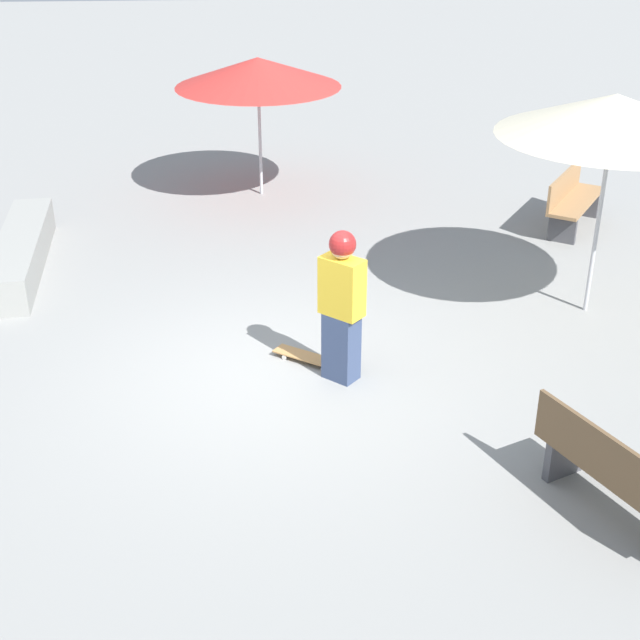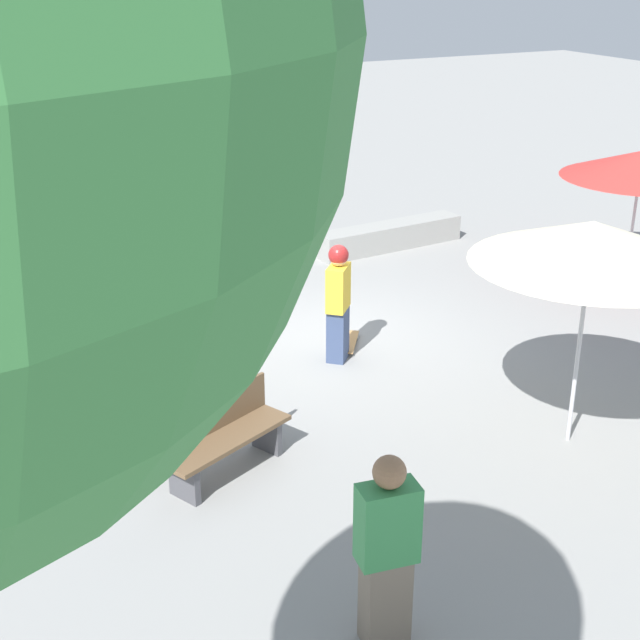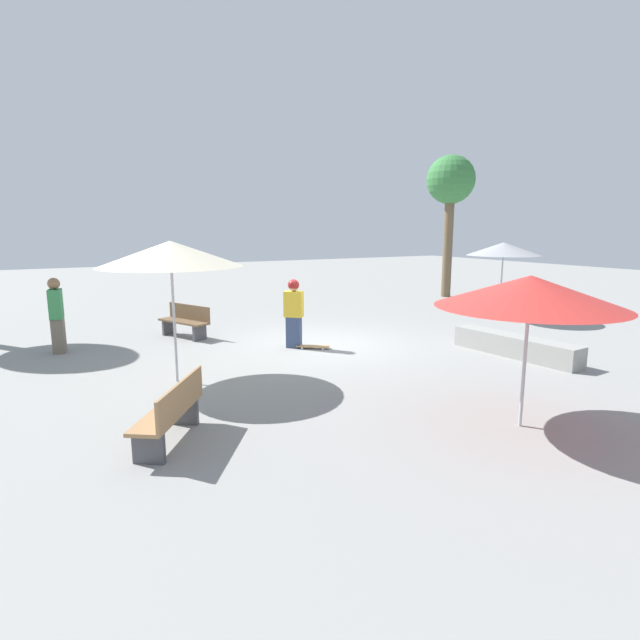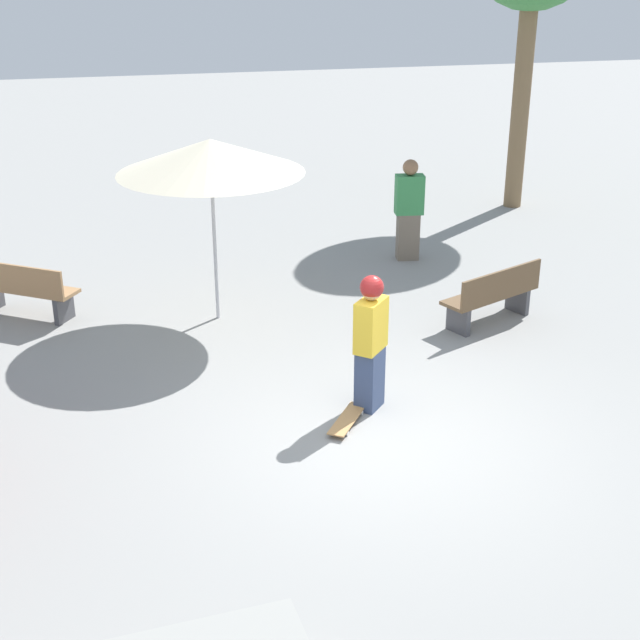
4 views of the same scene
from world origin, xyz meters
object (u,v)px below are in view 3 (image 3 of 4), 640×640
Objects in this scene: skater_main at (294,311)px; shade_umbrella_grey at (504,249)px; shade_umbrella_red at (530,291)px; bystander_watching at (57,316)px; skateboard at (313,346)px; bench_far at (185,321)px; bench_near at (172,412)px; concrete_ledge at (515,346)px; shade_umbrella_cream at (171,254)px; palm_tree_right at (451,185)px.

skater_main is 0.69× the size of shade_umbrella_grey.
shade_umbrella_red is 1.50× the size of bystander_watching.
bystander_watching reaches higher than skateboard.
shade_umbrella_grey is (-9.40, 2.11, 1.78)m from bench_far.
bench_near is 5.17m from shade_umbrella_red.
shade_umbrella_red is at bearing 41.24° from concrete_ledge.
bystander_watching is at bearing -30.54° from concrete_ledge.
bystander_watching is (4.99, -2.14, -0.02)m from skater_main.
shade_umbrella_grey reaches higher than concrete_ledge.
skateboard is 0.29× the size of shade_umbrella_cream.
bystander_watching is at bearing -8.42° from shade_umbrella_grey.
palm_tree_right is (-12.70, -6.50, 2.18)m from shade_umbrella_cream.
skater_main is at bearing 28.09° from palm_tree_right.
skateboard is 0.47× the size of bench_far.
shade_umbrella_cream reaches higher than shade_umbrella_grey.
shade_umbrella_cream reaches higher than concrete_ledge.
skater_main is 11.47m from palm_tree_right.
skateboard is at bearing -5.44° from skater_main.
skater_main is 3.73m from shade_umbrella_cream.
skateboard is 5.61m from bench_near.
skateboard is 5.93m from bystander_watching.
shade_umbrella_cream is at bearing 139.22° from bench_far.
skater_main is 0.96m from skateboard.
bench_near is 0.96× the size of bench_far.
shade_umbrella_red is (-0.76, 5.99, 1.09)m from skater_main.
skateboard is at bearing -163.31° from shade_umbrella_cream.
concrete_ledge is 0.53× the size of palm_tree_right.
shade_umbrella_red is (-4.57, 1.87, 1.55)m from bench_near.
concrete_ledge is 1.93× the size of bench_near.
bench_far reaches higher than concrete_ledge.
skateboard is 11.66m from palm_tree_right.
bench_far is at bearing 171.40° from skater_main.
concrete_ledge is at bearing 166.05° from shade_umbrella_cream.
shade_umbrella_red is (-2.76, 8.41, 1.55)m from bench_far.
bench_near is (3.81, 4.12, -0.47)m from skater_main.
skater_main is at bearing -38.33° from concrete_ledge.
palm_tree_right reaches higher than shade_umbrella_grey.
concrete_ledge is at bearing -138.76° from shade_umbrella_red.
bystander_watching is at bearing 44.45° from bench_near.
bench_far is (6.00, -5.57, 0.19)m from concrete_ledge.
skateboard is at bearing -85.66° from shade_umbrella_red.
palm_tree_right is at bearing 69.81° from skater_main.
skater_main is 1.01× the size of bench_far.
bench_far is 9.79m from shade_umbrella_grey.
shade_umbrella_cream reaches higher than bench_far.
shade_umbrella_grey is at bearing -134.48° from concrete_ledge.
concrete_ledge is 7.86m from bench_near.
palm_tree_right is (-5.59, -8.27, 4.33)m from concrete_ledge.
concrete_ledge reaches higher than skateboard.
palm_tree_right is (-2.19, -4.80, 2.36)m from shade_umbrella_grey.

